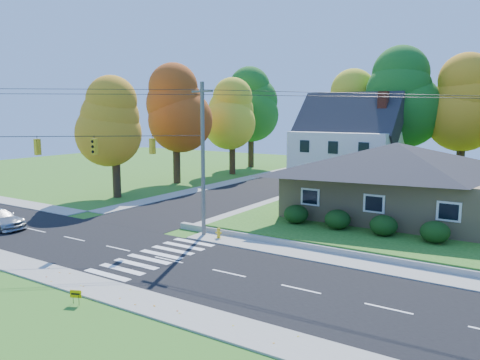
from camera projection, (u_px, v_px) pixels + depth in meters
The scene contains 20 objects.
ground at pixel (169, 260), 25.80m from camera, with size 120.00×120.00×0.00m, color #3D7923.
road_main at pixel (169, 260), 25.80m from camera, with size 90.00×8.00×0.02m, color black.
road_cross at pixel (270, 186), 51.73m from camera, with size 8.00×44.00×0.02m, color black.
sidewalk_north at pixel (221, 239), 29.96m from camera, with size 90.00×2.00×0.08m, color #9C9A90.
sidewalk_south at pixel (97, 288), 21.63m from camera, with size 90.00×2.00×0.08m, color #9C9A90.
lawn at pixel (475, 214), 36.33m from camera, with size 30.00×30.00×0.50m, color #3D7923.
ranch_house at pixel (395, 178), 34.39m from camera, with size 14.60×10.60×5.40m.
colonial_house at pixel (348, 146), 48.45m from camera, with size 10.40×8.40×9.60m.
hedge_row at pixel (360, 222), 29.80m from camera, with size 10.70×1.70×1.27m.
traffic_infrastructure at pixel (181, 165), 26.26m from camera, with size 38.10×10.66×10.00m.
tree_lot_0 at pixel (350, 110), 54.00m from camera, with size 6.72×6.72×12.51m.
tree_lot_1 at pixel (401, 98), 49.78m from camera, with size 7.84×7.84×14.60m.
tree_lot_2 at pixel (464, 103), 47.50m from camera, with size 7.28×7.28×13.56m.
tree_west_0 at pixel (114, 122), 43.83m from camera, with size 6.16×6.16×11.47m.
tree_west_1 at pixel (176, 109), 52.51m from camera, with size 7.28×7.28×13.56m.
tree_west_2 at pixel (232, 114), 60.40m from camera, with size 6.72×6.72×12.51m.
tree_west_3 at pixel (251, 105), 67.95m from camera, with size 7.84×7.84×14.60m.
white_car at pixel (315, 171), 58.46m from camera, with size 1.49×4.28×1.41m, color white.
fire_hydrant at pixel (219, 234), 30.04m from camera, with size 0.43×0.33×0.74m.
yard_sign at pixel (76, 294), 19.81m from camera, with size 0.48×0.22×0.64m.
Camera 1 is at (16.73, -18.84, 8.13)m, focal length 35.00 mm.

